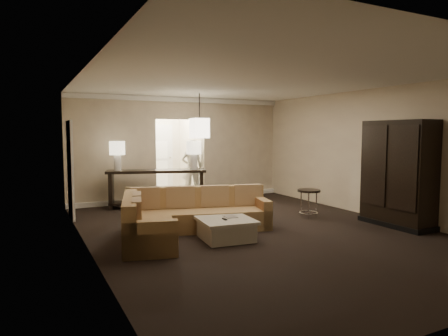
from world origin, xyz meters
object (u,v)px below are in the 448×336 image
person (192,165)px  drink_table (309,198)px  sectional_sofa (183,217)px  armoire (398,176)px  console_table (157,185)px  coffee_table (226,229)px

person → drink_table: bearing=121.7°
sectional_sofa → drink_table: 2.95m
sectional_sofa → armoire: armoire is taller
console_table → sectional_sofa: bearing=-80.8°
console_table → armoire: (3.63, -4.07, 0.44)m
coffee_table → person: bearing=74.8°
armoire → person: bearing=113.4°
armoire → coffee_table: bearing=170.0°
drink_table → person: bearing=107.3°
console_table → drink_table: bearing=-29.3°
armoire → drink_table: bearing=127.4°
sectional_sofa → person: size_ratio=1.70×
console_table → armoire: armoire is taller
sectional_sofa → person: bearing=80.3°
sectional_sofa → person: 4.33m
sectional_sofa → coffee_table: bearing=-36.1°
person → coffee_table: bearing=89.2°
drink_table → person: size_ratio=0.33×
coffee_table → console_table: console_table is taller
console_table → drink_table: size_ratio=4.00×
sectional_sofa → console_table: console_table is taller
coffee_table → armoire: size_ratio=0.47×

